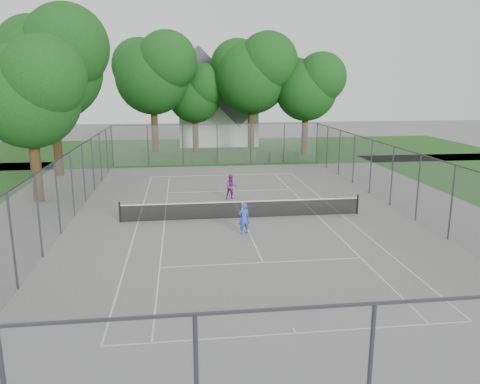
{
  "coord_description": "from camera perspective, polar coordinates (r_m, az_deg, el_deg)",
  "views": [
    {
      "loc": [
        -3.14,
        -23.83,
        7.11
      ],
      "look_at": [
        0.0,
        1.0,
        1.2
      ],
      "focal_mm": 35.0,
      "sensor_mm": 36.0,
      "label": 1
    }
  ],
  "objects": [
    {
      "name": "tree_side_front",
      "position": [
        30.17,
        -24.3,
        11.34
      ],
      "size": [
        6.77,
        6.19,
        9.74
      ],
      "color": "#352513",
      "rests_on": "ground"
    },
    {
      "name": "hedge_right",
      "position": [
        43.2,
        5.43,
        4.3
      ],
      "size": [
        2.72,
        1.0,
        0.82
      ],
      "primitive_type": "cube",
      "color": "#1A4014",
      "rests_on": "ground"
    },
    {
      "name": "tree_side_back",
      "position": [
        38.49,
        -22.05,
        14.69
      ],
      "size": [
        8.78,
        8.02,
        12.63
      ],
      "color": "#352513",
      "rests_on": "ground"
    },
    {
      "name": "house",
      "position": [
        55.08,
        -2.83,
        10.44
      ],
      "size": [
        8.76,
        6.79,
        10.91
      ],
      "color": "white",
      "rests_on": "ground"
    },
    {
      "name": "tree_far_midleft",
      "position": [
        48.65,
        -5.47,
        12.07
      ],
      "size": [
        6.21,
        5.67,
        8.93
      ],
      "color": "#352513",
      "rests_on": "ground"
    },
    {
      "name": "woman_player",
      "position": [
        28.91,
        -1.06,
        0.62
      ],
      "size": [
        0.86,
        0.73,
        1.55
      ],
      "primitive_type": "imported",
      "rotation": [
        0.0,
        0.0,
        0.21
      ],
      "color": "#7D297A",
      "rests_on": "ground"
    },
    {
      "name": "hedge_left",
      "position": [
        42.95,
        -8.53,
        4.2
      ],
      "size": [
        3.47,
        1.04,
        0.87
      ],
      "primitive_type": "cube",
      "color": "#1A4014",
      "rests_on": "ground"
    },
    {
      "name": "ground",
      "position": [
        25.07,
        0.29,
        -3.19
      ],
      "size": [
        120.0,
        120.0,
        0.0
      ],
      "primitive_type": "plane",
      "color": "slate",
      "rests_on": "ground"
    },
    {
      "name": "girl_player",
      "position": [
        22.36,
        0.48,
        -3.22
      ],
      "size": [
        0.64,
        0.51,
        1.52
      ],
      "primitive_type": "imported",
      "rotation": [
        0.0,
        0.0,
        3.44
      ],
      "color": "blue",
      "rests_on": "ground"
    },
    {
      "name": "grass_far",
      "position": [
        50.43,
        -3.58,
        5.16
      ],
      "size": [
        60.0,
        20.0,
        0.0
      ],
      "primitive_type": "cube",
      "color": "#1A4714",
      "rests_on": "ground"
    },
    {
      "name": "tennis_net",
      "position": [
        24.93,
        0.29,
        -2.07
      ],
      "size": [
        12.87,
        0.1,
        1.1
      ],
      "color": "black",
      "rests_on": "ground"
    },
    {
      "name": "tree_far_left",
      "position": [
        47.01,
        -10.52,
        14.34
      ],
      "size": [
        8.25,
        7.53,
        11.86
      ],
      "color": "#352513",
      "rests_on": "ground"
    },
    {
      "name": "tree_far_right",
      "position": [
        47.11,
        8.22,
        12.81
      ],
      "size": [
        6.92,
        6.31,
        9.94
      ],
      "color": "#352513",
      "rests_on": "ground"
    },
    {
      "name": "tree_far_midright",
      "position": [
        47.06,
        1.55,
        14.54
      ],
      "size": [
        8.24,
        7.52,
        11.84
      ],
      "color": "#352513",
      "rests_on": "ground"
    },
    {
      "name": "hedge_mid",
      "position": [
        43.23,
        -0.42,
        4.57
      ],
      "size": [
        3.56,
        1.02,
        1.12
      ],
      "primitive_type": "cube",
      "color": "#1A4014",
      "rests_on": "ground"
    },
    {
      "name": "perimeter_fence",
      "position": [
        24.62,
        0.29,
        0.85
      ],
      "size": [
        18.08,
        34.08,
        3.52
      ],
      "color": "#38383D",
      "rests_on": "ground"
    },
    {
      "name": "court_markings",
      "position": [
        25.07,
        0.29,
        -3.18
      ],
      "size": [
        11.03,
        23.83,
        0.01
      ],
      "color": "silver",
      "rests_on": "ground"
    }
  ]
}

